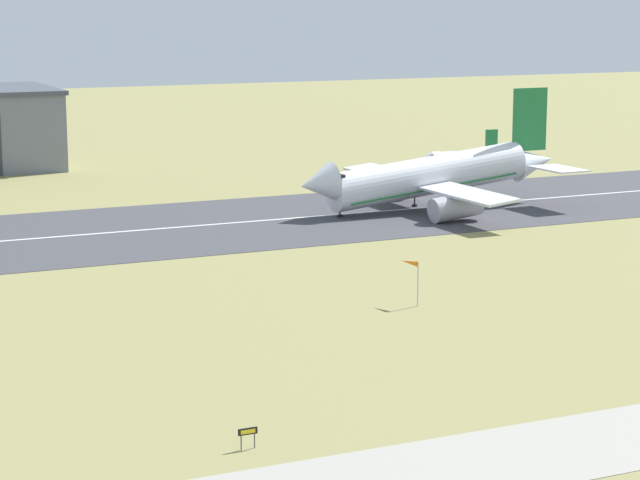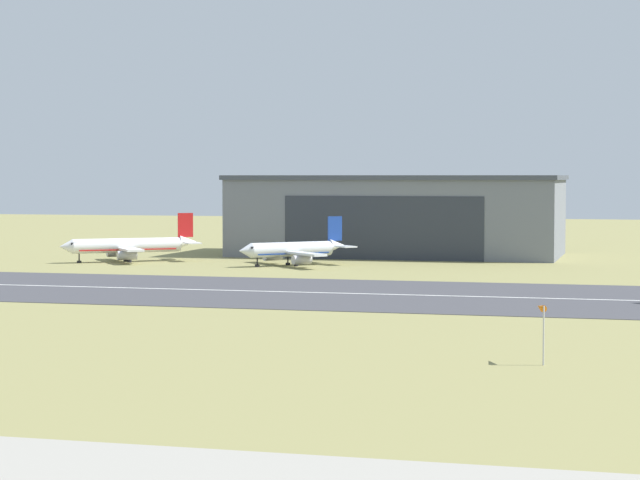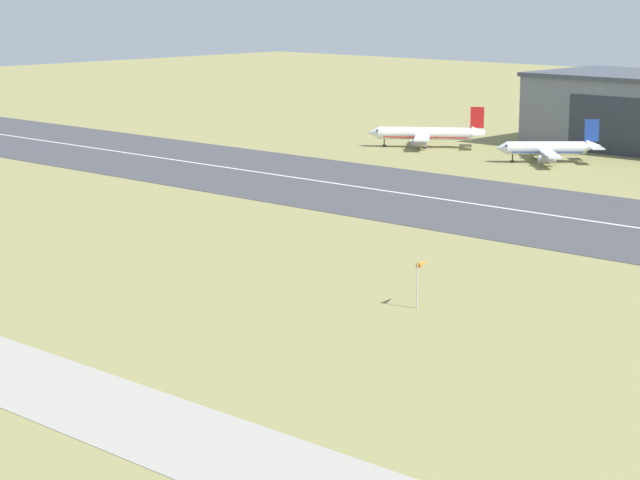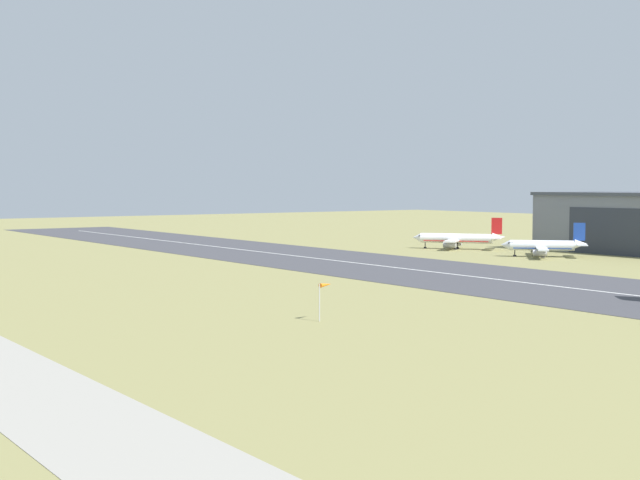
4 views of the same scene
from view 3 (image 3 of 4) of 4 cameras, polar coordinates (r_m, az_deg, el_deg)
ground_plane at (r=151.00m, az=-2.58°, el=-1.80°), size 733.13×733.13×0.00m
runway_strip at (r=196.46m, az=10.06°, el=1.19°), size 493.13×44.02×0.06m
runway_centreline at (r=196.45m, az=10.06°, el=1.20°), size 443.81×0.70×0.01m
airplane_parked_west at (r=273.30m, az=4.89°, el=4.86°), size 24.52×20.71×8.99m
airplane_parked_east at (r=253.23m, az=10.37°, el=4.14°), size 20.46×20.60×8.67m
windsock_pole at (r=137.95m, az=4.68°, el=-1.18°), size 1.27×2.65×5.07m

